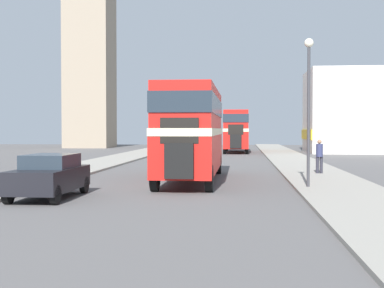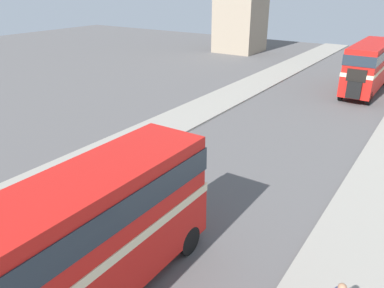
# 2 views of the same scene
# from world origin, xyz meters

# --- Properties ---
(ground_plane) EXTENTS (120.00, 120.00, 0.00)m
(ground_plane) POSITION_xyz_m (0.00, 0.00, 0.00)
(ground_plane) COLOR #565454
(sidewalk_right) EXTENTS (3.50, 120.00, 0.12)m
(sidewalk_right) POSITION_xyz_m (6.75, 0.00, 0.06)
(sidewalk_right) COLOR gray
(sidewalk_right) RESTS_ON ground_plane
(sidewalk_left) EXTENTS (3.50, 120.00, 0.12)m
(sidewalk_left) POSITION_xyz_m (-6.75, 0.00, 0.06)
(sidewalk_left) COLOR gray
(sidewalk_left) RESTS_ON ground_plane
(double_decker_bus) EXTENTS (2.40, 10.43, 4.23)m
(double_decker_bus) POSITION_xyz_m (0.62, 3.35, 2.51)
(double_decker_bus) COLOR red
(double_decker_bus) RESTS_ON ground_plane
(bus_distant) EXTENTS (2.43, 9.60, 4.24)m
(bus_distant) POSITION_xyz_m (2.38, 33.76, 2.52)
(bus_distant) COLOR red
(bus_distant) RESTS_ON ground_plane
(car_parked_near) EXTENTS (1.75, 4.04, 1.52)m
(car_parked_near) POSITION_xyz_m (-3.76, -3.17, 0.78)
(car_parked_near) COLOR black
(car_parked_near) RESTS_ON ground_plane
(pedestrian_walking) EXTENTS (0.35, 0.35, 1.75)m
(pedestrian_walking) POSITION_xyz_m (6.92, 6.86, 1.11)
(pedestrian_walking) COLOR #282833
(pedestrian_walking) RESTS_ON sidewalk_right
(street_lamp) EXTENTS (0.36, 0.36, 5.86)m
(street_lamp) POSITION_xyz_m (5.54, 0.28, 3.96)
(street_lamp) COLOR #38383D
(street_lamp) RESTS_ON sidewalk_right
(church_tower) EXTENTS (5.95, 5.95, 36.36)m
(church_tower) POSITION_xyz_m (-16.55, 46.33, 18.52)
(church_tower) COLOR gray
(church_tower) RESTS_ON ground_plane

